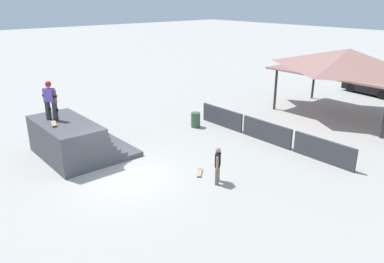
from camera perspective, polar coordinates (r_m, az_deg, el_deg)
The scene contains 10 objects.
ground_plane at distance 15.80m, azimuth -10.15°, elevation -6.85°, with size 160.00×160.00×0.00m, color #ADA8A0.
quarter_pipe_ramp at distance 18.10m, azimuth -17.66°, elevation -1.31°, with size 4.18×3.79×1.73m.
skater_on_deck at distance 17.90m, azimuth -20.83°, elevation 4.80°, with size 0.73×0.54×1.79m.
skateboard_on_deck at distance 17.43m, azimuth -20.30°, elevation 1.14°, with size 0.83×0.42×0.09m.
bystander_walking at distance 14.79m, azimuth 3.95°, elevation -4.89°, with size 0.47×0.52×1.51m.
skateboard_on_ground at distance 15.85m, azimuth 1.13°, elevation -6.19°, with size 0.68×0.69×0.09m.
barrier_fence at distance 19.43m, azimuth 11.30°, elevation -0.06°, with size 9.50×0.12×1.05m.
pavilion_shelter at distance 24.67m, azimuth 22.70°, elevation 9.87°, with size 8.26×5.17×4.12m.
trash_bin at distance 21.25m, azimuth 0.56°, elevation 1.79°, with size 0.52×0.52×0.85m, color #385B3D.
parked_car_black at distance 31.70m, azimuth 25.75°, elevation 6.23°, with size 4.39×2.19×1.27m.
Camera 1 is at (12.38, -6.86, 7.03)m, focal length 35.00 mm.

